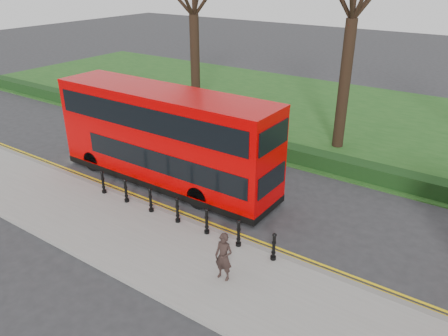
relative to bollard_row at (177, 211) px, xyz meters
The scene contains 10 objects.
ground 1.50m from the bollard_row, 86.19° to the left, with size 120.00×120.00×0.00m, color #28282B.
pavement 1.75m from the bollard_row, 86.88° to the right, with size 60.00×4.00×0.15m, color gray.
kerb 0.68m from the bollard_row, 75.61° to the left, with size 60.00×0.25×0.16m, color slate.
grass_verge 16.36m from the bollard_row, 89.69° to the left, with size 60.00×18.00×0.06m, color #1C4B19.
hedge 8.15m from the bollard_row, 89.37° to the left, with size 60.00×0.90×0.80m, color black.
yellow_line_outer 0.92m from the bollard_row, 82.13° to the left, with size 60.00×0.10×0.01m, color yellow.
yellow_line_inner 1.07m from the bollard_row, 83.97° to the left, with size 60.00×0.10×0.01m, color yellow.
bollard_row is the anchor object (origin of this frame).
bus_lead 4.16m from the bollard_row, 137.52° to the left, with size 11.00×2.53×4.38m.
pedestrian 3.84m from the bollard_row, 27.45° to the right, with size 0.60×0.39×1.65m, color black.
Camera 1 is at (9.67, -12.32, 9.26)m, focal length 35.00 mm.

